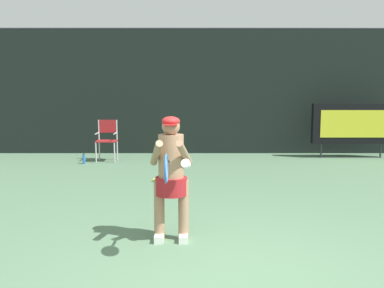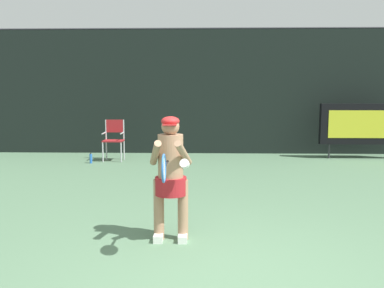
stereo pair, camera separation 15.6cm
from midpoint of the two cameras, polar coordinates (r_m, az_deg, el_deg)
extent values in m
cube|color=#527455|center=(4.28, 3.54, -18.42)|extent=(18.00, 22.00, 0.02)
cube|color=black|center=(12.35, 1.36, 7.06)|extent=(18.00, 0.12, 3.60)
cylinder|color=#38383D|center=(12.48, 1.39, 15.49)|extent=(18.00, 0.05, 0.05)
cube|color=black|center=(12.28, 20.94, 2.61)|extent=(2.20, 0.20, 1.10)
cube|color=gold|center=(12.18, 21.12, 2.57)|extent=(1.80, 0.01, 0.75)
cylinder|color=#2D2D33|center=(12.09, 17.12, -0.87)|extent=(0.05, 0.05, 0.40)
cylinder|color=#2D2D33|center=(12.67, 24.28, -0.84)|extent=(0.05, 0.05, 0.40)
cylinder|color=#B7B7BC|center=(11.09, -13.10, -1.14)|extent=(0.04, 0.04, 0.52)
cylinder|color=#B7B7BC|center=(10.99, -10.67, -1.15)|extent=(0.04, 0.04, 0.52)
cylinder|color=#B7B7BC|center=(11.48, -12.63, -0.84)|extent=(0.04, 0.04, 0.52)
cylinder|color=#B7B7BC|center=(11.38, -10.29, -0.85)|extent=(0.04, 0.04, 0.52)
cube|color=maroon|center=(11.20, -11.71, 0.40)|extent=(0.52, 0.44, 0.03)
cylinder|color=#B7B7BC|center=(11.42, -12.71, 1.84)|extent=(0.04, 0.04, 0.56)
cylinder|color=#B7B7BC|center=(11.32, -10.35, 1.86)|extent=(0.04, 0.04, 0.56)
cube|color=maroon|center=(11.36, -11.55, 2.40)|extent=(0.48, 0.02, 0.34)
cylinder|color=#B7B7BC|center=(11.23, -12.93, 1.44)|extent=(0.04, 0.44, 0.04)
cylinder|color=#B7B7BC|center=(11.13, -10.53, 1.45)|extent=(0.04, 0.44, 0.04)
cylinder|color=blue|center=(11.00, -14.65, -1.99)|extent=(0.07, 0.07, 0.24)
cylinder|color=black|center=(10.98, -14.68, -1.31)|extent=(0.03, 0.03, 0.03)
cube|color=white|center=(5.32, -5.09, -12.55)|extent=(0.11, 0.26, 0.09)
cube|color=white|center=(5.30, -1.78, -12.60)|extent=(0.11, 0.26, 0.09)
cylinder|color=#A37A5B|center=(5.26, -5.08, -8.93)|extent=(0.13, 0.13, 0.76)
cylinder|color=#A37A5B|center=(5.24, -1.77, -8.97)|extent=(0.13, 0.13, 0.76)
cylinder|color=maroon|center=(5.17, -3.45, -5.73)|extent=(0.39, 0.39, 0.22)
cylinder|color=#A37A5B|center=(5.10, -3.48, -1.83)|extent=(0.31, 0.31, 0.56)
sphere|color=#A37A5B|center=(5.06, -3.52, 2.42)|extent=(0.22, 0.22, 0.22)
ellipsoid|color=#B22323|center=(5.05, -3.52, 3.10)|extent=(0.22, 0.22, 0.12)
cube|color=#B22323|center=(4.96, -3.59, 2.64)|extent=(0.17, 0.12, 0.02)
cylinder|color=#A37A5B|center=(4.94, -5.53, -1.27)|extent=(0.20, 0.49, 0.36)
cylinder|color=#A37A5B|center=(4.92, -1.70, -1.28)|extent=(0.20, 0.49, 0.36)
cylinder|color=white|center=(4.82, -1.50, -2.72)|extent=(0.13, 0.13, 0.12)
cylinder|color=black|center=(4.74, -3.99, -2.67)|extent=(0.03, 0.28, 0.03)
torus|color=#2F68BB|center=(4.44, -4.28, -3.35)|extent=(0.02, 0.31, 0.31)
ellipsoid|color=silver|center=(4.44, -4.28, -3.35)|extent=(0.01, 0.26, 0.26)
sphere|color=#CCDB3D|center=(8.60, -5.47, -4.91)|extent=(0.07, 0.07, 0.07)
camera|label=1|loc=(0.08, -90.70, -0.09)|focal=39.09mm
camera|label=2|loc=(0.08, 89.30, 0.09)|focal=39.09mm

